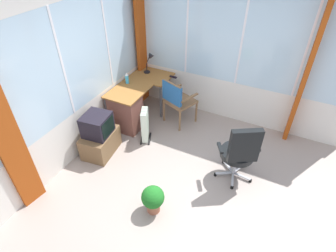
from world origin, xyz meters
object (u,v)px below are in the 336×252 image
object	(u,v)px
space_heater	(145,124)
desk	(127,109)
wooden_armchair	(176,98)
potted_plant	(153,198)
desk_lamp	(151,60)
tv_on_stand	(99,136)
spray_bottle	(127,78)
office_chair	(240,151)
tv_remote	(173,77)

from	to	relation	value
space_heater	desk	bearing A→B (deg)	69.81
wooden_armchair	potted_plant	distance (m)	2.04
desk_lamp	tv_on_stand	bearing A→B (deg)	179.74
spray_bottle	potted_plant	bearing A→B (deg)	-139.55
office_chair	space_heater	world-z (taller)	office_chair
tv_remote	office_chair	distance (m)	2.15
potted_plant	space_heater	bearing A→B (deg)	34.05
desk	potted_plant	size ratio (longest dim) A/B	3.20
wooden_armchair	tv_on_stand	bearing A→B (deg)	148.46
tv_remote	space_heater	distance (m)	1.17
office_chair	tv_on_stand	xyz separation A→B (m)	(-0.41, 2.21, -0.25)
space_heater	potted_plant	distance (m)	1.55
wooden_armchair	tv_remote	bearing A→B (deg)	30.83
desk	desk_lamp	xyz separation A→B (m)	(0.94, 0.01, 0.59)
spray_bottle	potted_plant	xyz separation A→B (m)	(-1.78, -1.52, -0.58)
desk_lamp	space_heater	world-z (taller)	desk_lamp
wooden_armchair	space_heater	distance (m)	0.75
office_chair	tv_on_stand	distance (m)	2.27
tv_remote	space_heater	world-z (taller)	tv_remote
desk	tv_remote	distance (m)	1.10
wooden_armchair	office_chair	xyz separation A→B (m)	(-0.87, -1.43, -0.01)
tv_on_stand	potted_plant	bearing A→B (deg)	-115.15
desk	space_heater	distance (m)	0.52
tv_remote	tv_on_stand	distance (m)	1.85
tv_remote	potted_plant	world-z (taller)	tv_remote
spray_bottle	space_heater	bearing A→B (deg)	-127.47
tv_remote	wooden_armchair	bearing A→B (deg)	-144.58
desk	wooden_armchair	size ratio (longest dim) A/B	1.52
spray_bottle	wooden_armchair	size ratio (longest dim) A/B	0.23
tv_remote	desk	bearing A→B (deg)	155.59
desk_lamp	spray_bottle	bearing A→B (deg)	165.51
office_chair	space_heater	size ratio (longest dim) A/B	1.66
desk	spray_bottle	size ratio (longest dim) A/B	6.48
tv_remote	spray_bottle	size ratio (longest dim) A/B	0.69
tv_remote	spray_bottle	xyz separation A→B (m)	(-0.59, 0.67, 0.09)
tv_on_stand	space_heater	world-z (taller)	tv_on_stand
wooden_armchair	potted_plant	world-z (taller)	wooden_armchair
desk_lamp	tv_on_stand	world-z (taller)	desk_lamp
tv_on_stand	space_heater	size ratio (longest dim) A/B	1.20
potted_plant	desk	bearing A→B (deg)	42.79
desk	office_chair	world-z (taller)	office_chair
office_chair	desk_lamp	bearing A→B (deg)	58.60
spray_bottle	tv_on_stand	size ratio (longest dim) A/B	0.29
desk_lamp	tv_remote	world-z (taller)	desk_lamp
wooden_armchair	office_chair	size ratio (longest dim) A/B	0.89
tv_on_stand	potted_plant	world-z (taller)	tv_on_stand
wooden_armchair	space_heater	xyz separation A→B (m)	(-0.64, 0.29, -0.27)
desk_lamp	office_chair	size ratio (longest dim) A/B	0.37
spray_bottle	office_chair	size ratio (longest dim) A/B	0.21
tv_remote	office_chair	world-z (taller)	office_chair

